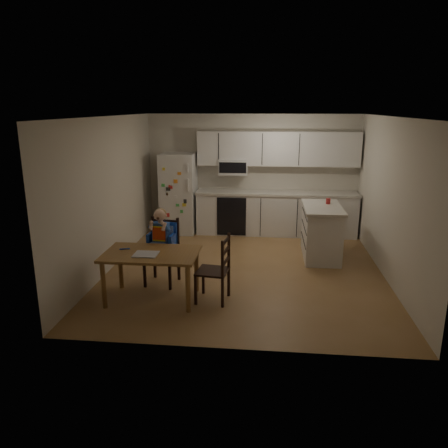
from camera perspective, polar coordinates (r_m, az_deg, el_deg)
room at (r=7.50m, az=3.06°, el=4.33°), size 4.52×5.01×2.51m
refrigerator at (r=9.41m, az=-5.93°, el=4.02°), size 0.72×0.70×1.70m
kitchen_run at (r=9.29m, az=6.69°, el=4.03°), size 3.37×0.62×2.15m
kitchen_island at (r=8.04m, az=12.58°, el=-0.96°), size 0.67×1.28×0.94m
red_cup at (r=8.12m, az=13.45°, el=2.93°), size 0.08×0.08×0.10m
dining_table at (r=6.16m, az=-9.48°, el=-4.53°), size 1.30×0.84×0.70m
napkin at (r=6.06m, az=-10.17°, el=-3.90°), size 0.32×0.28×0.01m
toddler_spoon at (r=6.33m, az=-12.95°, el=-3.19°), size 0.12×0.06×0.02m
chair_booster at (r=6.69m, az=-8.09°, el=-1.85°), size 0.50×0.50×1.18m
chair_side at (r=6.04m, az=-0.65°, el=-5.37°), size 0.47×0.47×0.95m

